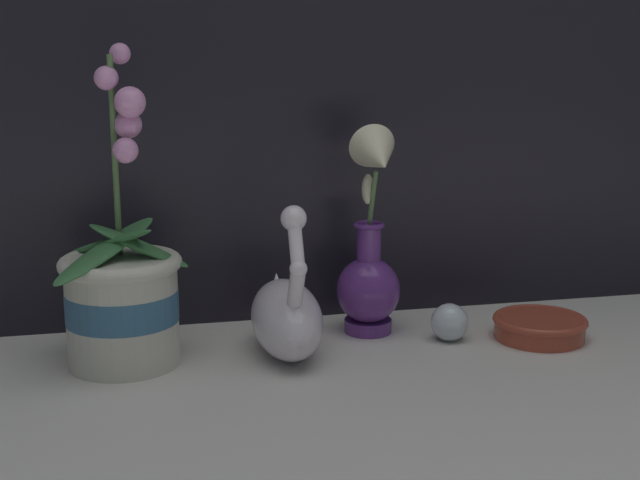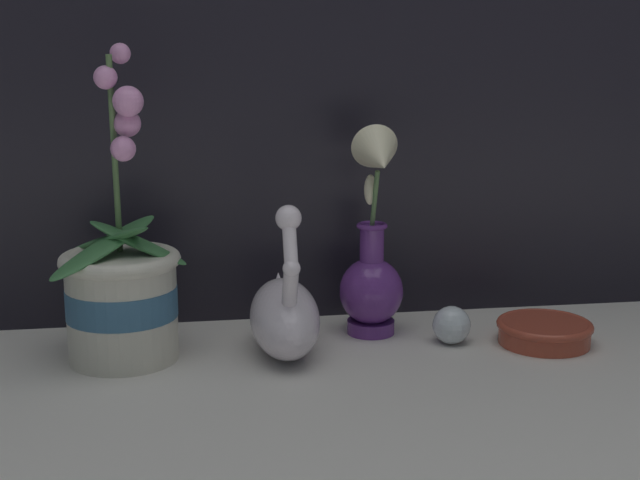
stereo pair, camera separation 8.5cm
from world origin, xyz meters
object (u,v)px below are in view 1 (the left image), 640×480
Objects in this scene: blue_vase at (370,259)px; amber_dish at (540,326)px; swan_figurine at (286,314)px; orchid_potted_plant at (122,294)px; glass_sphere at (450,322)px.

blue_vase is 2.28× the size of amber_dish.
swan_figurine is 0.38m from amber_dish.
orchid_potted_plant is 0.22m from swan_figurine.
blue_vase is 5.69× the size of glass_sphere.
glass_sphere reaches higher than amber_dish.
swan_figurine is (0.22, -0.01, -0.04)m from orchid_potted_plant.
glass_sphere is 0.40× the size of amber_dish.
blue_vase is 0.15m from glass_sphere.
swan_figurine is 1.61× the size of amber_dish.
blue_vase reaches higher than glass_sphere.
orchid_potted_plant reaches higher than swan_figurine.
blue_vase is (0.36, 0.05, 0.02)m from orchid_potted_plant.
swan_figurine is at bearing -177.62° from glass_sphere.
blue_vase is at bearing 24.94° from swan_figurine.
blue_vase is at bearing 152.84° from glass_sphere.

